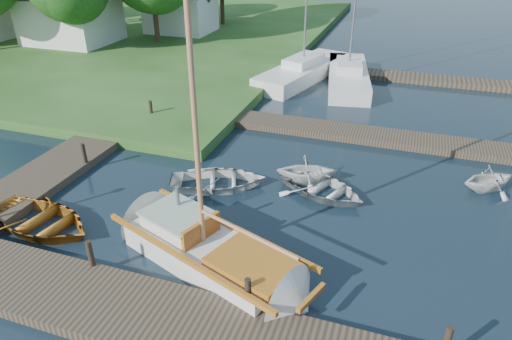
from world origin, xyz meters
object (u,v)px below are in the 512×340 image
(tender_c, at_px, (323,186))
(house_a, at_px, (69,8))
(dinghy, at_px, (40,218))
(tender_a, at_px, (218,178))
(marina_boat_1, at_px, (348,75))
(mooring_post_4, at_px, (84,153))
(marina_boat_0, at_px, (303,70))
(tender_d, at_px, (490,176))
(sailboat, at_px, (213,255))
(mooring_post_2, at_px, (248,292))
(tender_b, at_px, (308,168))
(mooring_post_1, at_px, (90,253))
(mooring_post_5, at_px, (151,109))
(house_c, at_px, (180,5))

(tender_c, height_order, house_a, house_a)
(dinghy, distance_m, tender_c, 9.36)
(tender_a, distance_m, marina_boat_1, 13.75)
(mooring_post_4, relative_size, house_a, 0.13)
(marina_boat_0, bearing_deg, tender_d, -123.54)
(sailboat, relative_size, tender_d, 4.75)
(mooring_post_2, bearing_deg, sailboat, 137.68)
(mooring_post_4, height_order, tender_b, tender_b)
(mooring_post_1, bearing_deg, marina_boat_1, 78.09)
(sailboat, relative_size, house_a, 1.56)
(mooring_post_5, relative_size, marina_boat_0, 0.07)
(tender_b, bearing_deg, house_a, 39.84)
(tender_a, xyz_separation_m, house_a, (-18.40, 15.57, 2.61))
(mooring_post_5, bearing_deg, tender_c, -22.90)
(mooring_post_5, height_order, sailboat, sailboat)
(marina_boat_0, distance_m, house_c, 14.69)
(tender_d, relative_size, house_c, 0.39)
(mooring_post_5, xyz_separation_m, tender_d, (14.68, -1.62, -0.15))
(dinghy, relative_size, tender_d, 1.85)
(sailboat, xyz_separation_m, marina_boat_1, (1.03, 17.53, 0.22))
(tender_c, bearing_deg, tender_d, -45.86)
(mooring_post_1, height_order, tender_c, mooring_post_1)
(mooring_post_4, bearing_deg, mooring_post_2, -30.47)
(marina_boat_1, bearing_deg, mooring_post_1, 157.62)
(marina_boat_1, xyz_separation_m, house_a, (-20.99, 2.06, 2.40))
(mooring_post_2, xyz_separation_m, house_c, (-15.50, 27.00, 1.88))
(sailboat, height_order, house_a, sailboat)
(tender_c, relative_size, house_a, 0.51)
(mooring_post_2, xyz_separation_m, mooring_post_5, (-8.50, 10.00, 0.00))
(mooring_post_1, height_order, house_c, house_c)
(mooring_post_1, xyz_separation_m, dinghy, (-2.88, 1.26, -0.30))
(mooring_post_4, relative_size, mooring_post_5, 1.00)
(sailboat, bearing_deg, mooring_post_2, -21.92)
(tender_b, height_order, house_c, house_c)
(mooring_post_4, height_order, marina_boat_0, marina_boat_0)
(mooring_post_2, height_order, tender_c, mooring_post_2)
(mooring_post_2, bearing_deg, mooring_post_1, 180.00)
(mooring_post_2, height_order, marina_boat_0, marina_boat_0)
(mooring_post_1, xyz_separation_m, sailboat, (2.96, 1.40, -0.36))
(sailboat, xyz_separation_m, house_a, (-19.96, 19.60, 2.62))
(tender_c, bearing_deg, sailboat, 178.22)
(mooring_post_5, distance_m, marina_boat_0, 10.50)
(dinghy, relative_size, tender_c, 1.19)
(mooring_post_2, bearing_deg, tender_b, 91.00)
(mooring_post_5, relative_size, house_a, 0.13)
(marina_boat_1, bearing_deg, house_a, 73.92)
(mooring_post_1, bearing_deg, mooring_post_5, 111.80)
(mooring_post_1, height_order, tender_d, mooring_post_1)
(tender_b, xyz_separation_m, house_a, (-21.38, 14.19, 2.37))
(marina_boat_0, bearing_deg, marina_boat_1, -78.46)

